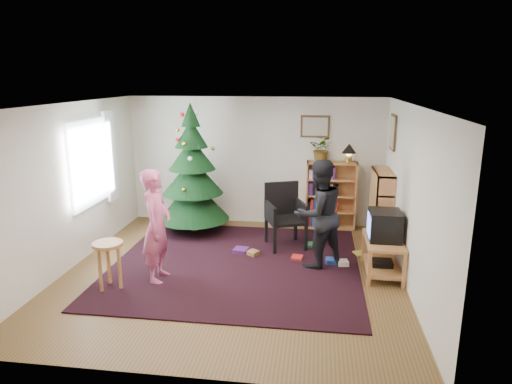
# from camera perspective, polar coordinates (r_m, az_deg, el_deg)

# --- Properties ---
(floor) EXTENTS (5.00, 5.00, 0.00)m
(floor) POSITION_cam_1_polar(r_m,az_deg,el_deg) (7.00, -2.92, -10.00)
(floor) COLOR brown
(floor) RESTS_ON ground
(ceiling) EXTENTS (5.00, 5.00, 0.00)m
(ceiling) POSITION_cam_1_polar(r_m,az_deg,el_deg) (6.39, -3.21, 10.88)
(ceiling) COLOR white
(ceiling) RESTS_ON wall_back
(wall_back) EXTENTS (5.00, 0.02, 2.50)m
(wall_back) POSITION_cam_1_polar(r_m,az_deg,el_deg) (9.00, -0.09, 3.87)
(wall_back) COLOR silver
(wall_back) RESTS_ON floor
(wall_front) EXTENTS (5.00, 0.02, 2.50)m
(wall_front) POSITION_cam_1_polar(r_m,az_deg,el_deg) (4.28, -9.36, -8.28)
(wall_front) COLOR silver
(wall_front) RESTS_ON floor
(wall_left) EXTENTS (0.02, 5.00, 2.50)m
(wall_left) POSITION_cam_1_polar(r_m,az_deg,el_deg) (7.46, -22.28, 0.61)
(wall_left) COLOR silver
(wall_left) RESTS_ON floor
(wall_right) EXTENTS (0.02, 5.00, 2.50)m
(wall_right) POSITION_cam_1_polar(r_m,az_deg,el_deg) (6.60, 18.78, -0.76)
(wall_right) COLOR silver
(wall_right) RESTS_ON floor
(rug) EXTENTS (3.80, 3.60, 0.02)m
(rug) POSITION_cam_1_polar(r_m,az_deg,el_deg) (7.27, -2.49, -8.96)
(rug) COLOR black
(rug) RESTS_ON floor
(window_pane) EXTENTS (0.04, 1.20, 1.40)m
(window_pane) POSITION_cam_1_polar(r_m,az_deg,el_deg) (7.91, -20.13, 3.38)
(window_pane) COLOR silver
(window_pane) RESTS_ON wall_left
(curtain) EXTENTS (0.06, 0.35, 1.60)m
(curtain) POSITION_cam_1_polar(r_m,az_deg,el_deg) (8.51, -17.73, 4.29)
(curtain) COLOR white
(curtain) RESTS_ON wall_left
(picture_back) EXTENTS (0.55, 0.03, 0.42)m
(picture_back) POSITION_cam_1_polar(r_m,az_deg,el_deg) (8.79, 7.40, 8.12)
(picture_back) COLOR #4C3319
(picture_back) RESTS_ON wall_back
(picture_right) EXTENTS (0.03, 0.50, 0.60)m
(picture_right) POSITION_cam_1_polar(r_m,az_deg,el_deg) (8.17, 16.75, 7.17)
(picture_right) COLOR #4C3319
(picture_right) RESTS_ON wall_right
(christmas_tree) EXTENTS (1.34, 1.34, 2.43)m
(christmas_tree) POSITION_cam_1_polar(r_m,az_deg,el_deg) (8.53, -7.91, 1.52)
(christmas_tree) COLOR #3F2816
(christmas_tree) RESTS_ON rug
(bookshelf_back) EXTENTS (0.95, 0.30, 1.30)m
(bookshelf_back) POSITION_cam_1_polar(r_m,az_deg,el_deg) (8.89, 9.35, -0.31)
(bookshelf_back) COLOR #C47A46
(bookshelf_back) RESTS_ON floor
(bookshelf_right) EXTENTS (0.30, 0.95, 1.30)m
(bookshelf_right) POSITION_cam_1_polar(r_m,az_deg,el_deg) (8.26, 15.34, -1.77)
(bookshelf_right) COLOR #C47A46
(bookshelf_right) RESTS_ON floor
(tv_stand) EXTENTS (0.53, 0.96, 0.55)m
(tv_stand) POSITION_cam_1_polar(r_m,az_deg,el_deg) (7.07, 15.56, -7.40)
(tv_stand) COLOR #C47A46
(tv_stand) RESTS_ON floor
(crt_tv) EXTENTS (0.46, 0.49, 0.43)m
(crt_tv) POSITION_cam_1_polar(r_m,az_deg,el_deg) (6.93, 15.78, -4.03)
(crt_tv) COLOR black
(crt_tv) RESTS_ON tv_stand
(armchair) EXTENTS (0.78, 0.80, 1.10)m
(armchair) POSITION_cam_1_polar(r_m,az_deg,el_deg) (7.89, 3.82, -2.52)
(armchair) COLOR black
(armchair) RESTS_ON rug
(stool) EXTENTS (0.41, 0.41, 0.68)m
(stool) POSITION_cam_1_polar(r_m,az_deg,el_deg) (6.61, -17.98, -7.28)
(stool) COLOR #C47A46
(stool) RESTS_ON floor
(person_standing) EXTENTS (0.41, 0.61, 1.64)m
(person_standing) POSITION_cam_1_polar(r_m,az_deg,el_deg) (6.62, -12.29, -4.15)
(person_standing) COLOR #C74F78
(person_standing) RESTS_ON rug
(person_by_chair) EXTENTS (1.04, 0.99, 1.68)m
(person_by_chair) POSITION_cam_1_polar(r_m,az_deg,el_deg) (7.01, 7.82, -2.75)
(person_by_chair) COLOR black
(person_by_chair) RESTS_ON rug
(potted_plant) EXTENTS (0.55, 0.51, 0.50)m
(potted_plant) POSITION_cam_1_polar(r_m,az_deg,el_deg) (8.71, 8.26, 5.36)
(potted_plant) COLOR gray
(potted_plant) RESTS_ON bookshelf_back
(table_lamp) EXTENTS (0.27, 0.27, 0.36)m
(table_lamp) POSITION_cam_1_polar(r_m,az_deg,el_deg) (8.73, 11.55, 5.20)
(table_lamp) COLOR #A57F33
(table_lamp) RESTS_ON bookshelf_back
(floor_clutter) EXTENTS (2.17, 0.97, 0.08)m
(floor_clutter) POSITION_cam_1_polar(r_m,az_deg,el_deg) (7.58, 6.10, -7.80)
(floor_clutter) COLOR #A51E19
(floor_clutter) RESTS_ON rug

